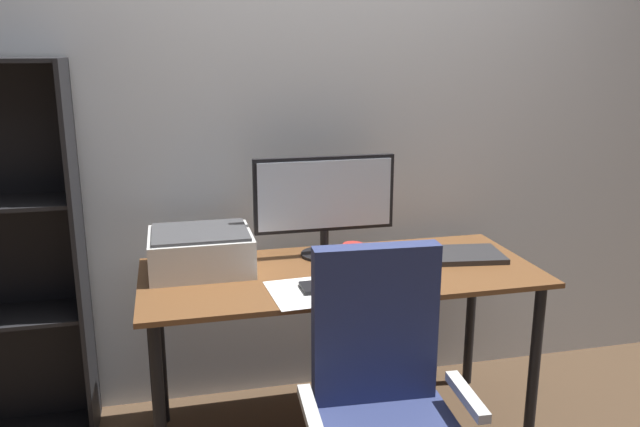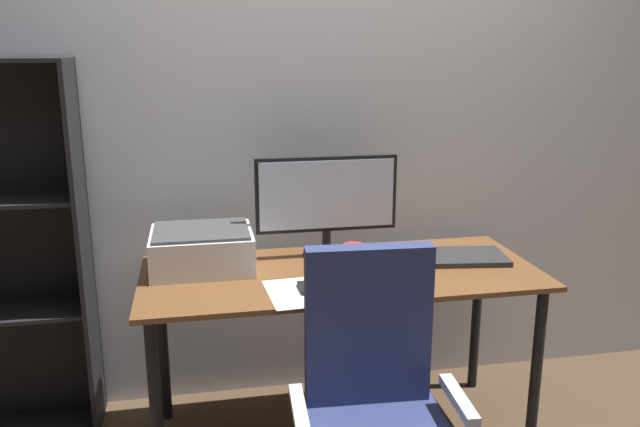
{
  "view_description": "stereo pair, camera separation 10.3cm",
  "coord_description": "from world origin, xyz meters",
  "px_view_note": "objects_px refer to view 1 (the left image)",
  "views": [
    {
      "loc": [
        -0.64,
        -2.33,
        1.6
      ],
      "look_at": [
        -0.08,
        0.01,
        0.98
      ],
      "focal_mm": 36.05,
      "sensor_mm": 36.0,
      "label": 1
    },
    {
      "loc": [
        -0.54,
        -2.35,
        1.6
      ],
      "look_at": [
        -0.08,
        0.01,
        0.98
      ],
      "focal_mm": 36.05,
      "sensor_mm": 36.0,
      "label": 2
    }
  ],
  "objects_px": {
    "desk": "(341,291)",
    "keyboard": "(340,285)",
    "monitor": "(325,199)",
    "coffee_mug": "(353,256)",
    "laptop": "(463,255)",
    "mouse": "(393,279)",
    "printer": "(201,250)"
  },
  "relations": [
    {
      "from": "desk",
      "to": "laptop",
      "type": "bearing_deg",
      "value": 3.86
    },
    {
      "from": "monitor",
      "to": "coffee_mug",
      "type": "xyz_separation_m",
      "value": [
        0.07,
        -0.19,
        -0.2
      ]
    },
    {
      "from": "mouse",
      "to": "coffee_mug",
      "type": "bearing_deg",
      "value": 106.78
    },
    {
      "from": "desk",
      "to": "monitor",
      "type": "relative_size",
      "value": 2.64
    },
    {
      "from": "printer",
      "to": "mouse",
      "type": "bearing_deg",
      "value": -25.2
    },
    {
      "from": "laptop",
      "to": "mouse",
      "type": "bearing_deg",
      "value": -142.38
    },
    {
      "from": "monitor",
      "to": "coffee_mug",
      "type": "height_order",
      "value": "monitor"
    },
    {
      "from": "desk",
      "to": "monitor",
      "type": "bearing_deg",
      "value": 95.53
    },
    {
      "from": "monitor",
      "to": "mouse",
      "type": "bearing_deg",
      "value": -65.83
    },
    {
      "from": "printer",
      "to": "keyboard",
      "type": "bearing_deg",
      "value": -33.26
    },
    {
      "from": "desk",
      "to": "coffee_mug",
      "type": "bearing_deg",
      "value": 10.79
    },
    {
      "from": "desk",
      "to": "mouse",
      "type": "height_order",
      "value": "mouse"
    },
    {
      "from": "keyboard",
      "to": "mouse",
      "type": "bearing_deg",
      "value": -3.53
    },
    {
      "from": "desk",
      "to": "printer",
      "type": "relative_size",
      "value": 3.92
    },
    {
      "from": "monitor",
      "to": "laptop",
      "type": "bearing_deg",
      "value": -15.7
    },
    {
      "from": "keyboard",
      "to": "coffee_mug",
      "type": "distance_m",
      "value": 0.22
    },
    {
      "from": "desk",
      "to": "keyboard",
      "type": "relative_size",
      "value": 5.41
    },
    {
      "from": "mouse",
      "to": "monitor",
      "type": "bearing_deg",
      "value": 104.16
    },
    {
      "from": "monitor",
      "to": "mouse",
      "type": "distance_m",
      "value": 0.48
    },
    {
      "from": "keyboard",
      "to": "printer",
      "type": "relative_size",
      "value": 0.72
    },
    {
      "from": "desk",
      "to": "printer",
      "type": "height_order",
      "value": "printer"
    },
    {
      "from": "monitor",
      "to": "keyboard",
      "type": "relative_size",
      "value": 2.05
    },
    {
      "from": "desk",
      "to": "keyboard",
      "type": "xyz_separation_m",
      "value": [
        -0.05,
        -0.18,
        0.1
      ]
    },
    {
      "from": "desk",
      "to": "mouse",
      "type": "distance_m",
      "value": 0.26
    },
    {
      "from": "coffee_mug",
      "to": "mouse",
      "type": "bearing_deg",
      "value": -63.21
    },
    {
      "from": "keyboard",
      "to": "mouse",
      "type": "xyz_separation_m",
      "value": [
        0.21,
        -0.01,
        0.01
      ]
    },
    {
      "from": "coffee_mug",
      "to": "laptop",
      "type": "height_order",
      "value": "coffee_mug"
    },
    {
      "from": "keyboard",
      "to": "printer",
      "type": "height_order",
      "value": "printer"
    },
    {
      "from": "printer",
      "to": "laptop",
      "type": "bearing_deg",
      "value": -5.32
    },
    {
      "from": "monitor",
      "to": "mouse",
      "type": "relative_size",
      "value": 6.2
    },
    {
      "from": "desk",
      "to": "laptop",
      "type": "relative_size",
      "value": 4.9
    },
    {
      "from": "laptop",
      "to": "desk",
      "type": "bearing_deg",
      "value": -168.23
    }
  ]
}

